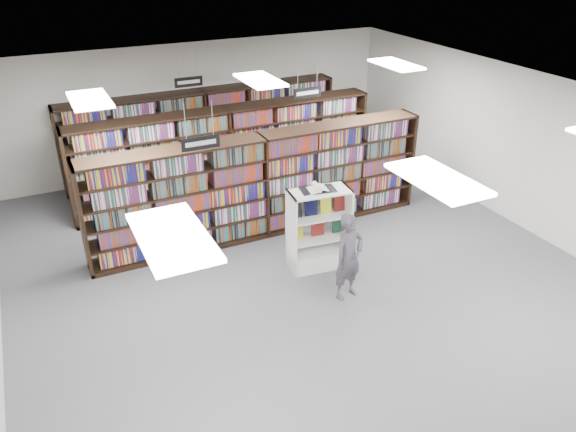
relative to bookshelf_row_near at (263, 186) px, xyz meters
name	(u,v)px	position (x,y,z in m)	size (l,w,h in m)	color
floor	(308,280)	(0.00, -2.00, -1.05)	(12.00, 12.00, 0.00)	#545359
ceiling	(311,106)	(0.00, -2.00, 2.15)	(10.00, 12.00, 0.10)	silver
wall_back	(199,107)	(0.00, 4.00, 0.55)	(10.00, 0.10, 3.20)	silver
wall_right	(530,153)	(5.00, -2.00, 0.55)	(0.10, 12.00, 3.20)	silver
bookshelf_row_near	(263,186)	(0.00, 0.00, 0.00)	(7.00, 0.60, 2.10)	black
bookshelf_row_mid	(228,153)	(0.00, 2.00, 0.00)	(7.00, 0.60, 2.10)	black
bookshelf_row_far	(204,131)	(0.00, 3.70, 0.00)	(7.00, 0.60, 2.10)	black
aisle_sign_left	(201,142)	(-1.50, -1.00, 1.48)	(0.65, 0.02, 0.80)	#B2B2B7
aisle_sign_right	(307,92)	(1.50, 1.00, 1.48)	(0.65, 0.02, 0.80)	#B2B2B7
aisle_sign_center	(188,81)	(-0.50, 3.00, 1.48)	(0.65, 0.02, 0.80)	#B2B2B7
troffer_front_left	(173,237)	(-3.00, -5.00, 2.11)	(0.60, 1.20, 0.04)	white
troffer_front_center	(437,179)	(0.00, -5.00, 2.11)	(0.60, 1.20, 0.04)	white
troffer_back_left	(90,100)	(-3.00, 0.00, 2.11)	(0.60, 1.20, 0.04)	white
troffer_back_center	(260,80)	(0.00, 0.00, 2.11)	(0.60, 1.20, 0.04)	white
troffer_back_right	(396,64)	(3.00, 0.00, 2.11)	(0.60, 1.20, 0.04)	white
endcap_display	(318,241)	(0.40, -1.59, -0.55)	(1.15, 0.67, 1.54)	white
open_book	(317,188)	(0.37, -1.59, 0.52)	(0.67, 0.46, 0.13)	black
shopper	(349,257)	(0.38, -2.70, -0.27)	(0.57, 0.37, 1.55)	#4F4B56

